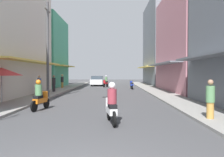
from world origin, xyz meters
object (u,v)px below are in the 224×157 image
(motorbike_blue, at_px, (132,85))
(pedestrian_foreground, at_px, (62,80))
(parked_car, at_px, (98,81))
(vendor_umbrella, at_px, (2,72))
(motorbike_red, at_px, (106,82))
(pedestrian_midway, at_px, (210,101))
(pedestrian_crossing, at_px, (54,84))
(utility_pole, at_px, (48,49))
(motorbike_white, at_px, (111,105))
(pedestrian_far, at_px, (39,86))
(motorbike_orange, at_px, (40,96))

(motorbike_blue, height_order, pedestrian_foreground, pedestrian_foreground)
(parked_car, relative_size, vendor_umbrella, 1.79)
(motorbike_red, relative_size, pedestrian_midway, 1.06)
(pedestrian_crossing, height_order, utility_pole, utility_pole)
(pedestrian_crossing, relative_size, utility_pole, 0.23)
(motorbike_white, bearing_deg, parked_car, 95.20)
(motorbike_blue, bearing_deg, motorbike_white, -96.88)
(pedestrian_far, relative_size, pedestrian_midway, 1.03)
(motorbike_red, height_order, pedestrian_far, pedestrian_far)
(motorbike_blue, bearing_deg, utility_pole, -125.96)
(motorbike_orange, height_order, parked_car, motorbike_orange)
(motorbike_orange, relative_size, parked_car, 0.43)
(motorbike_white, distance_m, motorbike_red, 21.85)
(motorbike_red, bearing_deg, motorbike_orange, -98.20)
(pedestrian_foreground, relative_size, utility_pole, 0.25)
(vendor_umbrella, bearing_deg, pedestrian_crossing, 85.79)
(motorbike_orange, xyz_separation_m, pedestrian_foreground, (-2.37, 15.48, 0.29))
(pedestrian_foreground, distance_m, utility_pole, 10.45)
(motorbike_white, relative_size, motorbike_red, 1.03)
(pedestrian_crossing, bearing_deg, pedestrian_midway, -53.42)
(parked_car, distance_m, pedestrian_midway, 25.56)
(motorbike_orange, distance_m, parked_car, 22.15)
(parked_car, bearing_deg, motorbike_blue, -57.02)
(motorbike_orange, xyz_separation_m, pedestrian_far, (-2.43, 7.28, 0.15))
(parked_car, xyz_separation_m, vendor_umbrella, (-4.01, -20.79, 1.25))
(pedestrian_far, bearing_deg, motorbike_white, -59.42)
(motorbike_orange, height_order, pedestrian_far, pedestrian_far)
(utility_pole, bearing_deg, pedestrian_midway, -42.94)
(pedestrian_foreground, height_order, utility_pole, utility_pole)
(motorbike_blue, distance_m, pedestrian_far, 11.48)
(motorbike_red, bearing_deg, pedestrian_crossing, -118.59)
(motorbike_blue, relative_size, vendor_umbrella, 0.78)
(motorbike_white, distance_m, motorbike_blue, 18.38)
(motorbike_red, xyz_separation_m, utility_pole, (-3.88, -13.31, 2.96))
(utility_pole, bearing_deg, motorbike_white, -60.30)
(motorbike_blue, distance_m, pedestrian_midway, 17.95)
(parked_car, relative_size, utility_pole, 0.58)
(parked_car, distance_m, pedestrian_far, 15.31)
(vendor_umbrella, height_order, utility_pole, utility_pole)
(parked_car, relative_size, pedestrian_far, 2.44)
(pedestrian_foreground, height_order, pedestrian_midway, pedestrian_foreground)
(motorbike_white, relative_size, pedestrian_midway, 1.09)
(pedestrian_far, xyz_separation_m, vendor_umbrella, (-0.19, -5.97, 1.13))
(motorbike_white, xyz_separation_m, pedestrian_foreground, (-6.05, 18.55, 0.29))
(pedestrian_far, height_order, pedestrian_midway, pedestrian_far)
(pedestrian_far, height_order, vendor_umbrella, vendor_umbrella)
(motorbike_blue, bearing_deg, motorbike_red, 131.66)
(parked_car, bearing_deg, pedestrian_foreground, -119.56)
(motorbike_white, distance_m, pedestrian_midway, 3.91)
(pedestrian_far, height_order, pedestrian_crossing, pedestrian_far)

